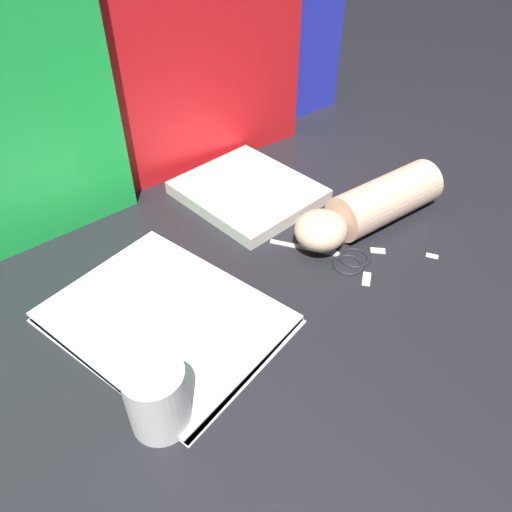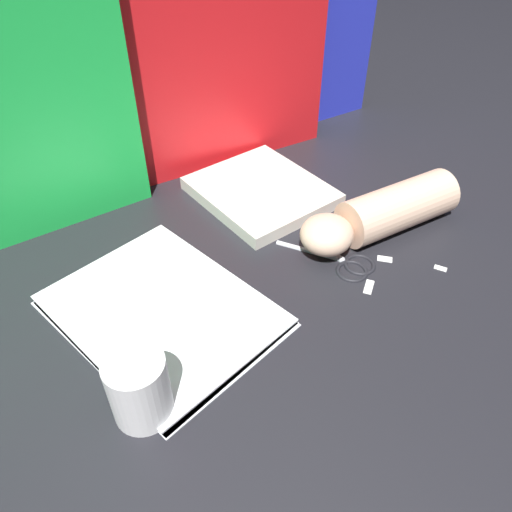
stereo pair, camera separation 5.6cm
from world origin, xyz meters
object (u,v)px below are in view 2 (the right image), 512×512
paper_stack (162,311)px  hand_forearm (381,214)px  mug (139,388)px  scissors (343,259)px  book_closed (261,192)px

paper_stack → hand_forearm: 0.40m
paper_stack → mug: bearing=-130.8°
scissors → hand_forearm: (0.10, 0.01, 0.04)m
hand_forearm → mug: size_ratio=3.31×
paper_stack → mug: 0.16m
hand_forearm → mug: 0.49m
paper_stack → book_closed: book_closed is taller
book_closed → hand_forearm: hand_forearm is taller
book_closed → paper_stack: bearing=-157.0°
mug → hand_forearm: bearing=4.1°
book_closed → hand_forearm: 0.23m
mug → paper_stack: bearing=49.2°
scissors → mug: 0.39m
book_closed → scissors: (-0.02, -0.22, -0.01)m
paper_stack → book_closed: bearing=23.0°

